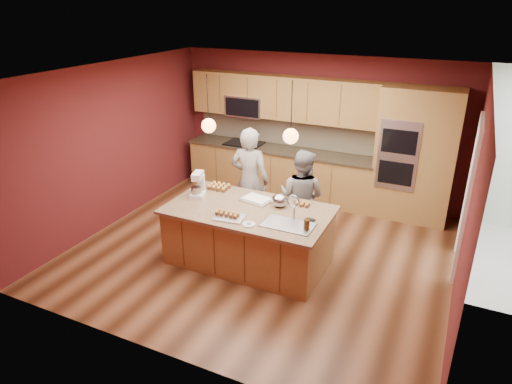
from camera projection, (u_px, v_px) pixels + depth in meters
The scene contains 24 objects.
floor at pixel (262, 250), 7.10m from camera, with size 5.50×5.50×0.00m, color #402211.
ceiling at pixel (263, 73), 6.03m from camera, with size 5.50×5.50×0.00m, color white.
wall_back at pixel (317, 128), 8.64m from camera, with size 5.50×5.50×0.00m, color #55181A.
wall_front at pixel (158, 249), 4.49m from camera, with size 5.50×5.50×0.00m, color #55181A.
wall_left at pixel (114, 145), 7.65m from camera, with size 5.00×5.00×0.00m, color #55181A.
wall_right at pixel (471, 203), 5.49m from camera, with size 5.00×5.00×0.00m, color #55181A.
cabinet_run at pixel (279, 145), 8.84m from camera, with size 3.74×0.64×2.30m.
oven_column at pixel (415, 156), 7.74m from camera, with size 1.30×0.62×2.30m.
doorway_trim at pixel (467, 201), 6.28m from camera, with size 0.08×1.11×2.20m, color white, non-canonical shape.
pendant_left at pixel (209, 125), 6.27m from camera, with size 0.20×0.20×0.80m.
pendant_right at pixel (291, 136), 5.80m from camera, with size 0.20×0.20×0.80m.
island at pixel (250, 235), 6.64m from camera, with size 2.33×1.31×1.24m.
person_left at pixel (250, 181), 7.39m from camera, with size 0.65×0.42×1.77m, color black.
person_right at pixel (301, 197), 7.09m from camera, with size 0.74×0.58×1.53m, color slate.
stand_mixer at pixel (198, 186), 6.83m from camera, with size 0.26×0.31×0.38m.
sheet_cake at pixel (257, 200), 6.72m from camera, with size 0.49×0.40×0.05m.
cooling_rack at pixel (229, 217), 6.20m from camera, with size 0.41×0.29×0.02m, color #B9BBC1.
mixing_bowl at pixel (280, 200), 6.52m from camera, with size 0.24×0.24×0.20m, color #ABADB2.
plate at pixel (249, 224), 6.02m from camera, with size 0.18×0.18×0.01m, color silver.
tumbler at pixel (307, 225), 5.86m from camera, with size 0.08×0.08×0.15m, color #3C250E.
phone at pixel (310, 220), 6.15m from camera, with size 0.14×0.07×0.01m, color black.
cupcakes_left at pixel (219, 187), 7.14m from camera, with size 0.34×0.26×0.08m, color gold, non-canonical shape.
cupcakes_rack at pixel (227, 214), 6.22m from camera, with size 0.36×0.14×0.06m, color gold, non-canonical shape.
cupcakes_right at pixel (303, 204), 6.56m from camera, with size 0.22×0.15×0.07m, color gold, non-canonical shape.
Camera 1 is at (2.54, -5.62, 3.63)m, focal length 32.00 mm.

